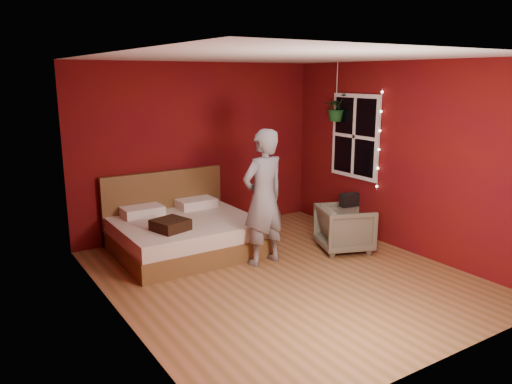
# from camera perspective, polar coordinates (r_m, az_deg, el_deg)

# --- Properties ---
(floor) EXTENTS (4.50, 4.50, 0.00)m
(floor) POSITION_cam_1_polar(r_m,az_deg,el_deg) (6.22, 3.08, -9.55)
(floor) COLOR #98643D
(floor) RESTS_ON ground
(room_walls) EXTENTS (4.04, 4.54, 2.62)m
(room_walls) POSITION_cam_1_polar(r_m,az_deg,el_deg) (5.78, 3.28, 6.00)
(room_walls) COLOR #61100A
(room_walls) RESTS_ON ground
(window) EXTENTS (0.05, 0.97, 1.27)m
(window) POSITION_cam_1_polar(r_m,az_deg,el_deg) (7.74, 11.24, 6.25)
(window) COLOR white
(window) RESTS_ON room_walls
(fairy_lights) EXTENTS (0.04, 0.04, 1.45)m
(fairy_lights) POSITION_cam_1_polar(r_m,az_deg,el_deg) (7.36, 13.92, 5.77)
(fairy_lights) COLOR silver
(fairy_lights) RESTS_ON room_walls
(bed) EXTENTS (1.87, 1.59, 1.03)m
(bed) POSITION_cam_1_polar(r_m,az_deg,el_deg) (7.05, -8.27, -4.58)
(bed) COLOR brown
(bed) RESTS_ON ground
(person) EXTENTS (0.69, 0.50, 1.76)m
(person) POSITION_cam_1_polar(r_m,az_deg,el_deg) (6.35, 0.85, -0.66)
(person) COLOR slate
(person) RESTS_ON ground
(armchair) EXTENTS (0.90, 0.89, 0.64)m
(armchair) POSITION_cam_1_polar(r_m,az_deg,el_deg) (7.09, 10.11, -4.09)
(armchair) COLOR #63624E
(armchair) RESTS_ON ground
(handbag) EXTENTS (0.27, 0.16, 0.18)m
(handbag) POSITION_cam_1_polar(r_m,az_deg,el_deg) (6.98, 10.61, -0.89)
(handbag) COLOR black
(handbag) RESTS_ON armchair
(throw_pillow) EXTENTS (0.49, 0.49, 0.14)m
(throw_pillow) POSITION_cam_1_polar(r_m,az_deg,el_deg) (6.48, -9.75, -3.72)
(throw_pillow) COLOR black
(throw_pillow) RESTS_ON bed
(hanging_plant) EXTENTS (0.44, 0.40, 0.89)m
(hanging_plant) POSITION_cam_1_polar(r_m,az_deg,el_deg) (7.90, 9.14, 9.50)
(hanging_plant) COLOR silver
(hanging_plant) RESTS_ON room_walls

